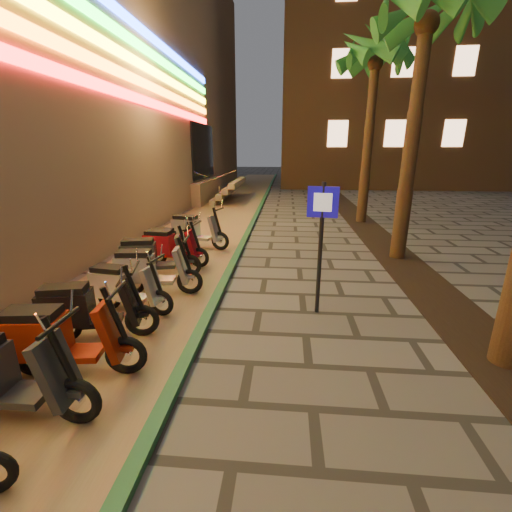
# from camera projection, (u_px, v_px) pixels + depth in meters

# --- Properties ---
(ground) EXTENTS (120.00, 120.00, 0.00)m
(ground) POSITION_uv_depth(u_px,v_px,m) (232.00, 466.00, 3.28)
(ground) COLOR #474442
(ground) RESTS_ON ground
(parking_strip) EXTENTS (3.40, 60.00, 0.01)m
(parking_strip) POSITION_uv_depth(u_px,v_px,m) (205.00, 229.00, 13.01)
(parking_strip) COLOR #8C7251
(parking_strip) RESTS_ON ground
(green_curb) EXTENTS (0.18, 60.00, 0.10)m
(green_curb) POSITION_uv_depth(u_px,v_px,m) (249.00, 229.00, 12.85)
(green_curb) COLOR #225B35
(green_curb) RESTS_ON ground
(planting_strip) EXTENTS (1.20, 40.00, 0.02)m
(planting_strip) POSITION_uv_depth(u_px,v_px,m) (424.00, 284.00, 7.73)
(planting_strip) COLOR black
(planting_strip) RESTS_ON ground
(apartment_block) EXTENTS (18.00, 16.06, 25.00)m
(apartment_block) POSITION_uv_depth(u_px,v_px,m) (391.00, 32.00, 29.23)
(apartment_block) COLOR brown
(apartment_block) RESTS_ON ground
(palm_c) EXTENTS (2.97, 3.02, 6.91)m
(palm_c) POSITION_uv_depth(u_px,v_px,m) (427.00, 22.00, 7.93)
(palm_c) COLOR #472D19
(palm_c) RESTS_ON ground
(palm_d) EXTENTS (2.97, 3.02, 7.16)m
(palm_d) POSITION_uv_depth(u_px,v_px,m) (375.00, 64.00, 12.62)
(palm_d) COLOR #472D19
(palm_d) RESTS_ON ground
(pedestrian_sign) EXTENTS (0.52, 0.12, 2.39)m
(pedestrian_sign) POSITION_uv_depth(u_px,v_px,m) (321.00, 231.00, 5.95)
(pedestrian_sign) COLOR black
(pedestrian_sign) RESTS_ON ground
(scooter_5) EXTENTS (1.80, 0.70, 1.27)m
(scooter_5) POSITION_uv_depth(u_px,v_px,m) (58.00, 339.00, 4.45)
(scooter_5) COLOR black
(scooter_5) RESTS_ON ground
(scooter_6) EXTENTS (1.74, 0.84, 1.23)m
(scooter_6) POSITION_uv_depth(u_px,v_px,m) (85.00, 309.00, 5.31)
(scooter_6) COLOR black
(scooter_6) RESTS_ON ground
(scooter_7) EXTENTS (1.61, 0.67, 1.13)m
(scooter_7) POSITION_uv_depth(u_px,v_px,m) (123.00, 287.00, 6.30)
(scooter_7) COLOR black
(scooter_7) RESTS_ON ground
(scooter_8) EXTENTS (1.76, 0.67, 1.24)m
(scooter_8) POSITION_uv_depth(u_px,v_px,m) (149.00, 270.00, 7.03)
(scooter_8) COLOR black
(scooter_8) RESTS_ON ground
(scooter_9) EXTENTS (1.79, 0.84, 1.26)m
(scooter_9) POSITION_uv_depth(u_px,v_px,m) (151.00, 256.00, 7.88)
(scooter_9) COLOR black
(scooter_9) RESTS_ON ground
(scooter_10) EXTENTS (1.71, 0.64, 1.20)m
(scooter_10) POSITION_uv_depth(u_px,v_px,m) (169.00, 246.00, 8.81)
(scooter_10) COLOR black
(scooter_10) RESTS_ON ground
(scooter_11) EXTENTS (1.48, 0.67, 1.04)m
(scooter_11) POSITION_uv_depth(u_px,v_px,m) (171.00, 241.00, 9.61)
(scooter_11) COLOR black
(scooter_11) RESTS_ON ground
(scooter_12) EXTENTS (1.83, 0.88, 1.29)m
(scooter_12) POSITION_uv_depth(u_px,v_px,m) (194.00, 230.00, 10.44)
(scooter_12) COLOR black
(scooter_12) RESTS_ON ground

